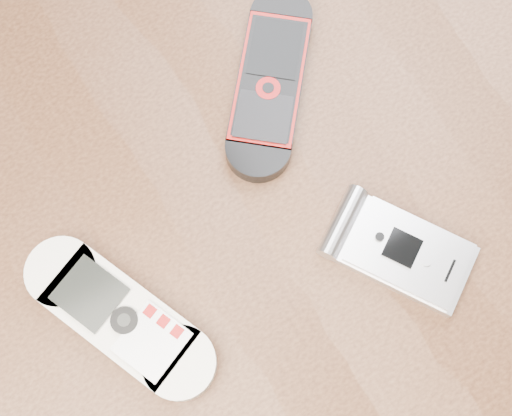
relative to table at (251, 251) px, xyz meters
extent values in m
plane|color=#472B19|center=(0.00, 0.00, -0.64)|extent=(4.00, 4.00, 0.00)
cube|color=black|center=(0.00, 0.00, 0.09)|extent=(1.20, 0.80, 0.03)
cube|color=white|center=(-0.11, -0.02, 0.11)|extent=(0.10, 0.16, 0.02)
cube|color=black|center=(0.07, 0.08, 0.11)|extent=(0.14, 0.15, 0.02)
cube|color=silver|center=(0.08, -0.08, 0.11)|extent=(0.10, 0.12, 0.02)
camera|label=1|loc=(-0.07, -0.13, 0.60)|focal=50.00mm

